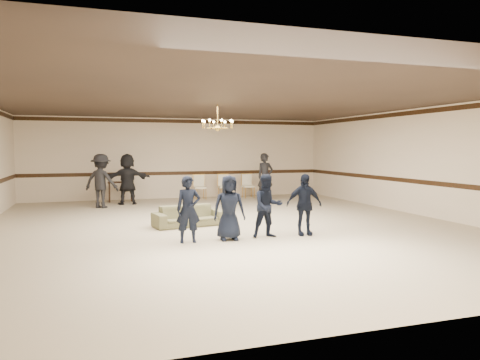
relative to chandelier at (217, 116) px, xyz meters
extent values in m
cube|color=tan|center=(0.00, -1.00, -2.88)|extent=(12.00, 14.00, 0.01)
cube|color=#30231A|center=(0.00, -1.00, 0.33)|extent=(12.00, 14.00, 0.01)
cube|color=beige|center=(0.00, 6.00, -1.27)|extent=(12.00, 0.01, 3.20)
cube|color=beige|center=(0.00, -8.00, -1.27)|extent=(12.00, 0.01, 3.20)
cube|color=beige|center=(6.00, -1.00, -1.27)|extent=(0.01, 14.00, 3.20)
cube|color=black|center=(0.00, 5.99, -1.88)|extent=(12.00, 0.02, 0.14)
cube|color=black|center=(0.00, 5.99, 0.21)|extent=(12.00, 0.02, 0.14)
imported|color=black|center=(-1.38, -2.74, -2.16)|extent=(0.54, 0.37, 1.42)
imported|color=black|center=(-0.48, -2.74, -2.16)|extent=(0.74, 0.52, 1.42)
imported|color=black|center=(0.42, -2.74, -2.16)|extent=(0.72, 0.58, 1.42)
imported|color=black|center=(1.32, -2.74, -2.16)|extent=(0.87, 0.45, 1.42)
imported|color=#616141|center=(-0.96, -0.71, -2.61)|extent=(1.91, 1.02, 0.53)
imported|color=black|center=(-3.04, 3.72, -1.97)|extent=(1.35, 1.17, 1.81)
imported|color=black|center=(-2.14, 4.42, -1.97)|extent=(1.72, 0.66, 1.81)
imported|color=black|center=(2.96, 4.02, -1.97)|extent=(0.72, 0.53, 1.81)
cube|color=#311D10|center=(-2.33, 5.35, -2.49)|extent=(0.93, 0.45, 0.76)
camera|label=1|loc=(-3.28, -12.20, -0.87)|focal=34.11mm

